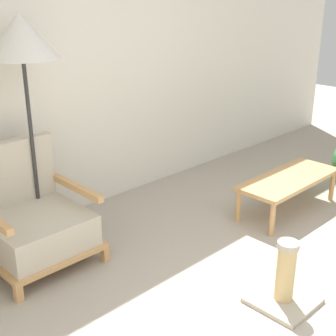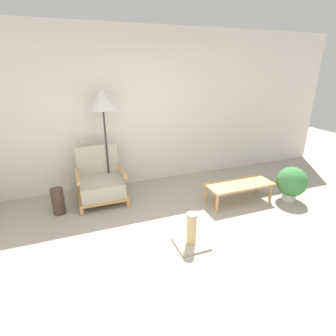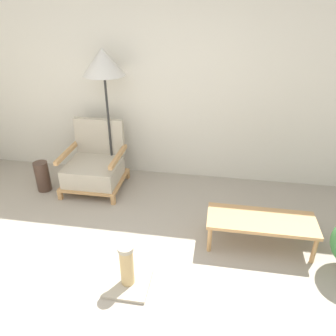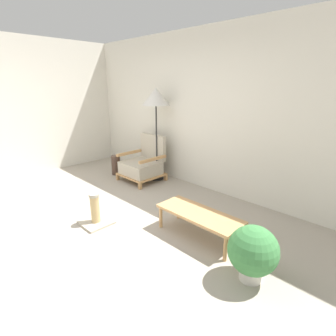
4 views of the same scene
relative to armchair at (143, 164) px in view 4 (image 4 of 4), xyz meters
name	(u,v)px [view 4 (image 4 of 4)]	position (x,y,z in m)	size (l,w,h in m)	color
ground_plane	(72,233)	(0.87, -1.92, -0.31)	(14.00, 14.00, 0.00)	#A89E8E
wall_back	(198,112)	(0.87, 0.55, 1.04)	(8.00, 0.06, 2.70)	silver
wall_left	(22,109)	(-1.93, -1.42, 1.04)	(0.06, 8.00, 2.70)	silver
armchair	(143,164)	(0.00, 0.00, 0.00)	(0.75, 0.70, 0.86)	tan
floor_lamp	(156,99)	(0.16, 0.22, 1.24)	(0.51, 0.51, 1.75)	#2D2D2D
coffee_table	(199,215)	(2.05, -0.84, -0.03)	(1.07, 0.43, 0.33)	tan
vase	(116,165)	(-0.66, -0.19, -0.11)	(0.18, 0.18, 0.40)	#473328
potted_plant	(253,252)	(2.88, -1.08, 0.00)	(0.48, 0.48, 0.57)	beige
scratching_post	(96,214)	(0.87, -1.57, -0.17)	(0.38, 0.38, 0.44)	#B2A893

